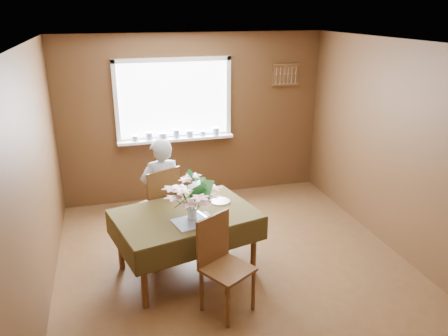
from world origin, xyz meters
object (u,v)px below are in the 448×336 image
object	(u,v)px
dining_table	(186,220)
flower_bouquet	(192,194)
chair_far	(160,204)
chair_near	(221,260)
seated_woman	(162,193)

from	to	relation	value
dining_table	flower_bouquet	bearing A→B (deg)	-87.62
chair_far	chair_near	xyz separation A→B (m)	(0.41, -1.38, -0.03)
dining_table	chair_far	bearing A→B (deg)	93.09
dining_table	seated_woman	size ratio (longest dim) A/B	1.21
dining_table	seated_woman	xyz separation A→B (m)	(-0.16, 0.67, 0.06)
dining_table	chair_near	size ratio (longest dim) A/B	1.73
seated_woman	flower_bouquet	distance (m)	0.90
seated_woman	flower_bouquet	size ratio (longest dim) A/B	2.76
seated_woman	flower_bouquet	world-z (taller)	seated_woman
flower_bouquet	chair_far	bearing A→B (deg)	106.74
dining_table	flower_bouquet	xyz separation A→B (m)	(0.04, -0.15, 0.37)
chair_far	chair_near	distance (m)	1.44
chair_far	flower_bouquet	xyz separation A→B (m)	(0.24, -0.81, 0.45)
dining_table	flower_bouquet	distance (m)	0.40
chair_far	dining_table	bearing A→B (deg)	82.07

